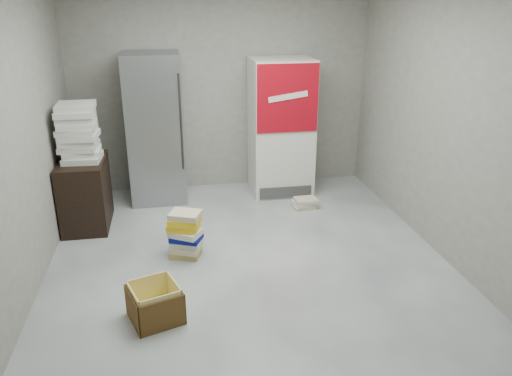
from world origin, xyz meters
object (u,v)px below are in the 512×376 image
object	(u,v)px
steel_fridge	(156,129)
wood_shelf	(86,193)
cardboard_box	(155,305)
phonebook_stack_main	(185,234)
coke_cooler	(281,127)

from	to	relation	value
steel_fridge	wood_shelf	bearing A→B (deg)	-138.69
cardboard_box	phonebook_stack_main	bearing A→B (deg)	55.03
wood_shelf	cardboard_box	xyz separation A→B (m)	(0.81, -2.03, -0.27)
steel_fridge	phonebook_stack_main	bearing A→B (deg)	-80.84
coke_cooler	phonebook_stack_main	world-z (taller)	coke_cooler
coke_cooler	wood_shelf	distance (m)	2.63
coke_cooler	cardboard_box	xyz separation A→B (m)	(-1.67, -2.75, -0.77)
wood_shelf	cardboard_box	world-z (taller)	wood_shelf
coke_cooler	phonebook_stack_main	xyz separation A→B (m)	(-1.37, -1.70, -0.65)
coke_cooler	phonebook_stack_main	size ratio (longest dim) A/B	3.58
wood_shelf	phonebook_stack_main	world-z (taller)	wood_shelf
steel_fridge	phonebook_stack_main	world-z (taller)	steel_fridge
phonebook_stack_main	cardboard_box	world-z (taller)	phonebook_stack_main
steel_fridge	phonebook_stack_main	xyz separation A→B (m)	(0.28, -1.71, -0.70)
steel_fridge	cardboard_box	distance (m)	2.88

